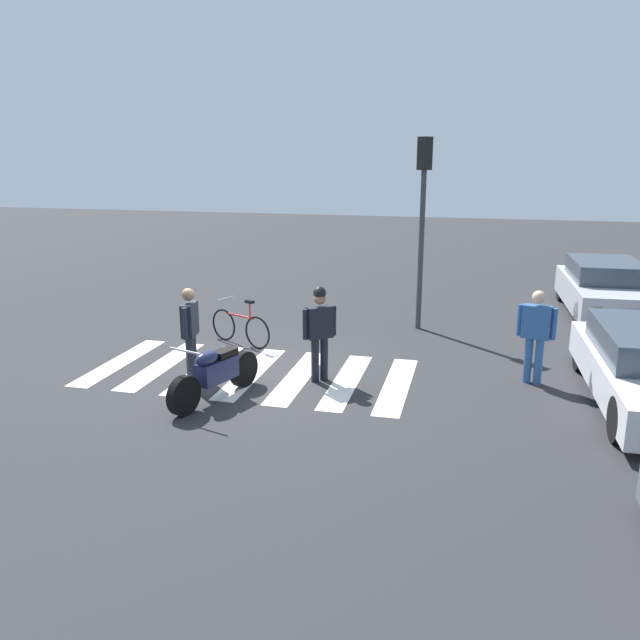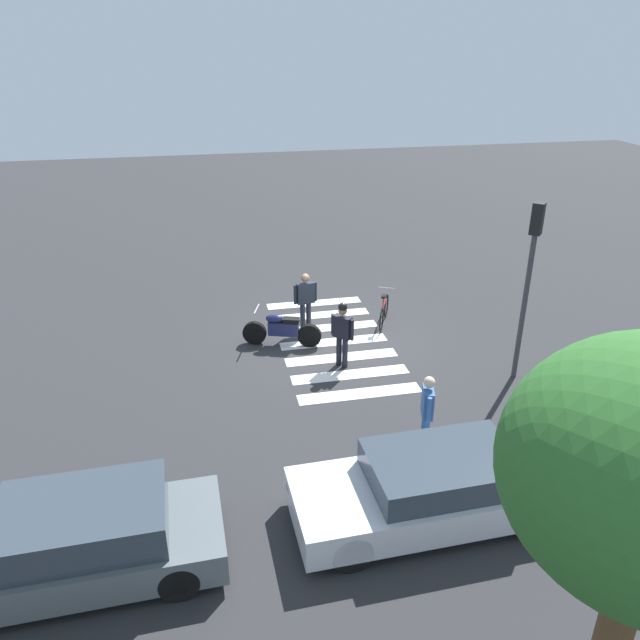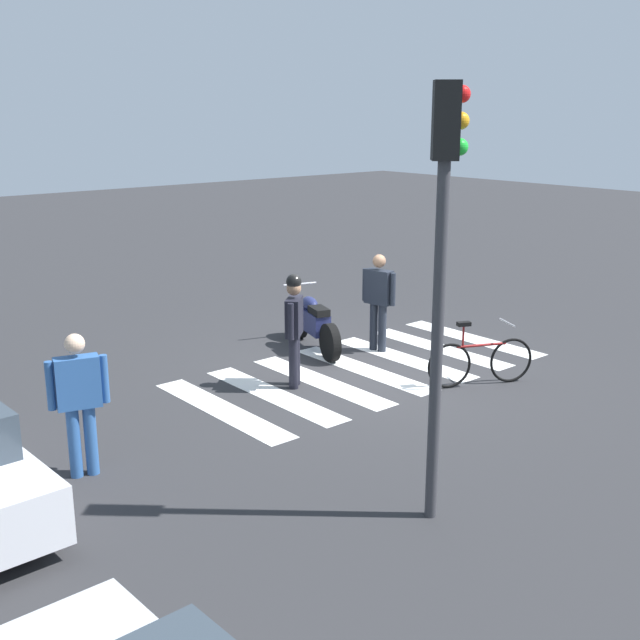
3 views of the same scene
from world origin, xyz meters
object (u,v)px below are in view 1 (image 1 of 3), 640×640
leaning_bicycle (240,327)px  pedestrian_bystander (536,331)px  officer_by_motorcycle (320,328)px  car_silver_sedan (605,289)px  police_motorcycle (215,373)px  officer_on_foot (190,328)px  traffic_light_pole (422,203)px

leaning_bicycle → pedestrian_bystander: pedestrian_bystander is taller
officer_by_motorcycle → car_silver_sedan: 8.59m
police_motorcycle → car_silver_sedan: car_silver_sedan is taller
officer_on_foot → officer_by_motorcycle: size_ratio=0.98×
leaning_bicycle → traffic_light_pole: traffic_light_pole is taller
leaning_bicycle → car_silver_sedan: 9.15m
officer_on_foot → traffic_light_pole: bearing=141.3°
officer_on_foot → pedestrian_bystander: size_ratio=1.01×
car_silver_sedan → officer_on_foot: bearing=-49.2°
leaning_bicycle → officer_on_foot: officer_on_foot is taller
car_silver_sedan → traffic_light_pole: size_ratio=1.01×
leaning_bicycle → officer_by_motorcycle: (1.75, 2.16, 0.60)m
pedestrian_bystander → traffic_light_pole: (-3.17, -2.31, 1.92)m
officer_by_motorcycle → traffic_light_pole: (-3.97, 1.35, 1.88)m
police_motorcycle → officer_by_motorcycle: officer_by_motorcycle is taller
car_silver_sedan → traffic_light_pole: (2.41, -4.38, 2.22)m
pedestrian_bystander → officer_on_foot: bearing=-77.6°
officer_by_motorcycle → traffic_light_pole: size_ratio=0.40×
officer_on_foot → car_silver_sedan: officer_on_foot is taller
officer_on_foot → police_motorcycle: bearing=45.1°
police_motorcycle → officer_on_foot: (-0.78, -0.78, 0.50)m
traffic_light_pole → leaning_bicycle: bearing=-57.8°
police_motorcycle → traffic_light_pole: bearing=152.0°
leaning_bicycle → officer_on_foot: size_ratio=0.93×
leaning_bicycle → traffic_light_pole: size_ratio=0.37×
leaning_bicycle → police_motorcycle: bearing=13.3°
leaning_bicycle → car_silver_sedan: car_silver_sedan is taller
car_silver_sedan → officer_by_motorcycle: bearing=-42.0°
traffic_light_pole → police_motorcycle: bearing=-28.0°
police_motorcycle → officer_by_motorcycle: bearing=131.7°
officer_on_foot → pedestrian_bystander: officer_on_foot is taller
leaning_bicycle → officer_on_foot: (2.26, -0.07, 0.57)m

